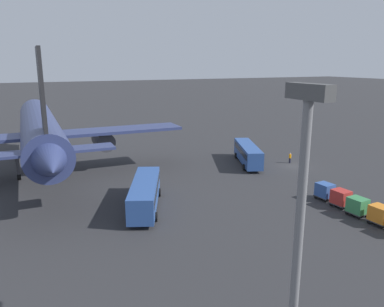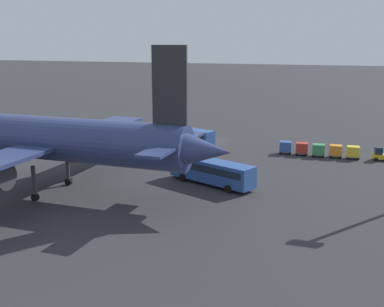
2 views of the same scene
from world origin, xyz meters
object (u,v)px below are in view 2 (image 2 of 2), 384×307
Objects in this scene: baggage_tug at (380,155)px; cargo_cart_orange at (336,150)px; cargo_cart_red at (302,148)px; cargo_cart_blue at (286,147)px; shuttle_bus_near at (185,135)px; cargo_cart_green at (318,150)px; shuttle_bus_far at (211,170)px; airplane at (39,138)px; cargo_cart_yellow at (353,152)px; worker_person at (209,135)px.

baggage_tug is 1.22× the size of cargo_cart_orange.
cargo_cart_red is 1.00× the size of cargo_cart_blue.
baggage_tug is at bearing -159.07° from shuttle_bus_near.
shuttle_bus_near is 5.73× the size of cargo_cart_green.
shuttle_bus_near is 18.12m from cargo_cart_blue.
shuttle_bus_near is at bearing -39.16° from shuttle_bus_far.
shuttle_bus_near is 26.12m from cargo_cart_orange.
cargo_cart_yellow is (-36.34, -30.28, -5.56)m from airplane.
cargo_cart_yellow and cargo_cart_blue have the same top height.
worker_person is (30.22, -7.10, -0.07)m from baggage_tug.
cargo_cart_green is (5.33, 0.21, 0.00)m from cargo_cart_yellow.
cargo_cart_orange is at bearing -137.36° from airplane.
cargo_cart_green is (2.67, 0.23, 0.00)m from cargo_cart_orange.
worker_person is 0.82× the size of cargo_cart_orange.
cargo_cart_blue is at bearing -2.58° from cargo_cart_red.
cargo_cart_yellow is (4.02, 0.44, 0.25)m from baggage_tug.
baggage_tug is 1.22× the size of cargo_cart_red.
cargo_cart_yellow is at bearing -177.74° from cargo_cart_green.
shuttle_bus_far is at bearing 139.81° from shuttle_bus_near.
cargo_cart_orange is at bearing -6.69° from baggage_tug.
cargo_cart_red is at bearing -91.59° from shuttle_bus_far.
cargo_cart_blue is (-25.67, -30.51, -5.56)m from airplane.
cargo_cart_green is at bearing -160.93° from shuttle_bus_near.
shuttle_bus_near is 5.73× the size of cargo_cart_blue.
cargo_cart_yellow is at bearing -139.54° from airplane.
airplane reaches higher than cargo_cart_green.
shuttle_bus_near reaches higher than cargo_cart_blue.
cargo_cart_yellow and cargo_cart_red have the same top height.
cargo_cart_red is (2.67, -0.31, 0.00)m from cargo_cart_green.
cargo_cart_green is at bearing -6.28° from baggage_tug.
cargo_cart_orange is (-33.68, -30.31, -5.56)m from airplane.
cargo_cart_orange is at bearing 162.30° from worker_person.
shuttle_bus_far reaches higher than worker_person.
shuttle_bus_far is at bearing 65.77° from cargo_cart_red.
airplane reaches higher than shuttle_bus_far.
shuttle_bus_near is at bearing -2.00° from cargo_cart_red.
cargo_cart_yellow is 10.67m from cargo_cart_blue.
shuttle_bus_far is 5.87× the size of cargo_cart_green.
baggage_tug is at bearing -176.44° from cargo_cart_orange.
shuttle_bus_near reaches higher than cargo_cart_orange.
worker_person is at bearing -16.04° from cargo_cart_yellow.
baggage_tug is at bearing -178.39° from cargo_cart_red.
cargo_cart_yellow is 8.00m from cargo_cart_red.
cargo_cart_orange is 1.00× the size of cargo_cart_blue.
cargo_cart_yellow is (-17.30, -20.55, -0.73)m from shuttle_bus_far.
cargo_cart_orange is (6.68, 0.42, 0.25)m from baggage_tug.
cargo_cart_yellow is at bearing 178.81° from cargo_cart_blue.
worker_person is at bearing -23.46° from baggage_tug.
cargo_cart_red is at bearing 157.78° from worker_person.
shuttle_bus_far is at bearing 72.30° from cargo_cart_blue.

